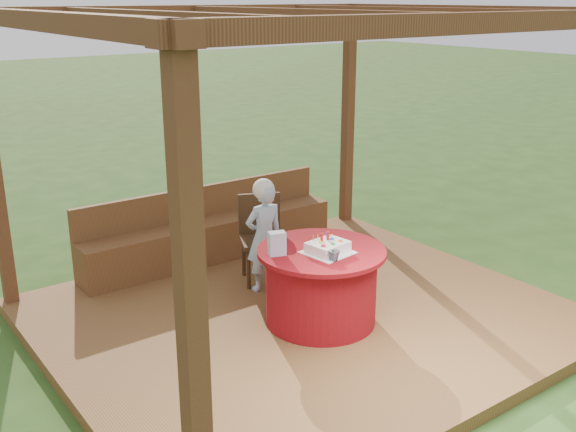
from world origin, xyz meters
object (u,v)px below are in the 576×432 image
object	(u,v)px
birthday_cake	(328,247)
table	(321,285)
bench	(210,235)
chair	(261,233)
drinking_glass	(334,256)
gift_bag	(277,243)
elderly_woman	(264,234)

from	to	relation	value
birthday_cake	table	bearing A→B (deg)	84.70
birthday_cake	bench	bearing A→B (deg)	90.16
chair	drinking_glass	bearing A→B (deg)	-98.76
bench	table	size ratio (longest dim) A/B	2.64
table	drinking_glass	xyz separation A→B (m)	(-0.09, -0.27, 0.39)
table	gift_bag	distance (m)	0.60
chair	gift_bag	distance (m)	1.18
table	gift_bag	xyz separation A→B (m)	(-0.39, 0.13, 0.44)
bench	gift_bag	distance (m)	1.93
birthday_cake	gift_bag	xyz separation A→B (m)	(-0.38, 0.22, 0.05)
birthday_cake	chair	bearing A→B (deg)	83.64
chair	elderly_woman	bearing A→B (deg)	-118.19
chair	gift_bag	world-z (taller)	gift_bag
table	gift_bag	world-z (taller)	gift_bag
bench	chair	xyz separation A→B (m)	(0.14, -0.81, 0.23)
elderly_woman	drinking_glass	xyz separation A→B (m)	(-0.08, -1.16, 0.15)
gift_bag	bench	bearing A→B (deg)	97.54
gift_bag	elderly_woman	bearing A→B (deg)	82.51
bench	table	bearing A→B (deg)	-89.58
chair	gift_bag	bearing A→B (deg)	-117.02
elderly_woman	birthday_cake	xyz separation A→B (m)	(-0.00, -0.98, 0.16)
bench	chair	bearing A→B (deg)	-79.92
elderly_woman	gift_bag	size ratio (longest dim) A/B	5.58
gift_bag	drinking_glass	bearing A→B (deg)	-34.15
gift_bag	drinking_glass	distance (m)	0.50
bench	birthday_cake	world-z (taller)	birthday_cake
chair	birthday_cake	distance (m)	1.27
chair	gift_bag	size ratio (longest dim) A/B	4.30
table	elderly_woman	size ratio (longest dim) A/B	0.99
bench	drinking_glass	size ratio (longest dim) A/B	30.89
table	gift_bag	size ratio (longest dim) A/B	5.54
drinking_glass	gift_bag	bearing A→B (deg)	126.70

